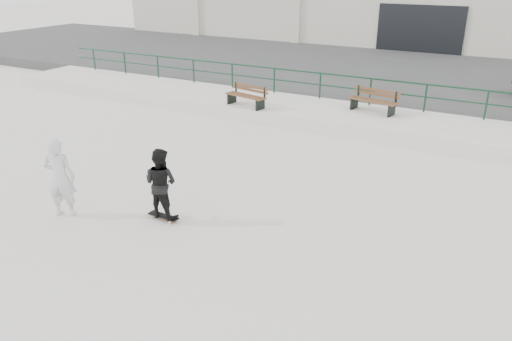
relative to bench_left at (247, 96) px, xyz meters
The scene contains 9 objects.
ground 9.01m from the bench_left, 70.69° to the right, with size 120.00×120.00×0.00m, color beige.
ledge 3.21m from the bench_left, 19.34° to the left, with size 30.00×3.00×0.50m, color silver.
parking_strip 10.01m from the bench_left, 72.74° to the left, with size 60.00×14.00×0.50m, color #393939.
railing 3.79m from the bench_left, 38.29° to the left, with size 28.00×0.06×1.03m.
bench_left is the anchor object (origin of this frame).
bench_right 4.61m from the bench_left, 18.87° to the left, with size 1.84×0.87×0.82m.
skateboard 8.19m from the bench_left, 74.11° to the right, with size 0.79×0.23×0.09m.
standing_skater 8.15m from the bench_left, 74.11° to the right, with size 0.79×0.62×1.63m, color black.
seated_skater 8.75m from the bench_left, 89.49° to the right, with size 0.69×0.45×1.89m, color silver.
Camera 1 is at (5.98, -7.27, 5.46)m, focal length 35.00 mm.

